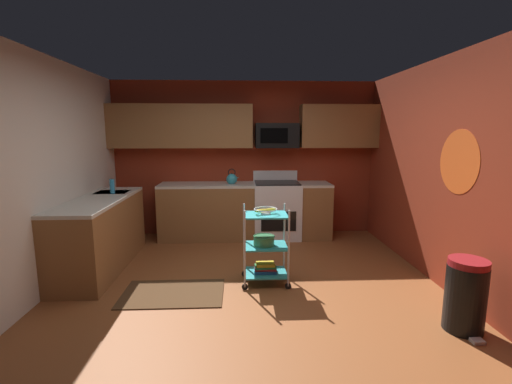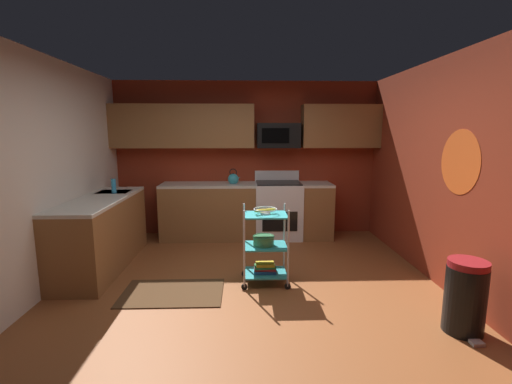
# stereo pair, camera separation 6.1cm
# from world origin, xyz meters

# --- Properties ---
(floor) EXTENTS (4.40, 4.80, 0.04)m
(floor) POSITION_xyz_m (0.00, 0.00, -0.02)
(floor) COLOR brown
(floor) RESTS_ON ground
(wall_back) EXTENTS (4.52, 0.06, 2.60)m
(wall_back) POSITION_xyz_m (0.00, 2.43, 1.30)
(wall_back) COLOR maroon
(wall_back) RESTS_ON ground
(wall_left) EXTENTS (0.06, 4.80, 2.60)m
(wall_left) POSITION_xyz_m (-2.23, 0.00, 1.30)
(wall_left) COLOR silver
(wall_left) RESTS_ON ground
(wall_right) EXTENTS (0.06, 4.80, 2.60)m
(wall_right) POSITION_xyz_m (2.23, 0.00, 1.30)
(wall_right) COLOR maroon
(wall_right) RESTS_ON ground
(wall_flower_decal) EXTENTS (0.00, 0.68, 0.68)m
(wall_flower_decal) POSITION_xyz_m (2.20, -0.10, 1.45)
(wall_flower_decal) COLOR #E5591E
(counter_run) EXTENTS (3.61, 2.52, 0.92)m
(counter_run) POSITION_xyz_m (-0.78, 1.59, 0.46)
(counter_run) COLOR brown
(counter_run) RESTS_ON ground
(oven_range) EXTENTS (0.76, 0.65, 1.10)m
(oven_range) POSITION_xyz_m (0.52, 2.10, 0.48)
(oven_range) COLOR white
(oven_range) RESTS_ON ground
(upper_cabinets) EXTENTS (4.40, 0.33, 0.70)m
(upper_cabinets) POSITION_xyz_m (-0.12, 2.23, 1.85)
(upper_cabinets) COLOR brown
(microwave) EXTENTS (0.70, 0.39, 0.40)m
(microwave) POSITION_xyz_m (0.52, 2.21, 1.70)
(microwave) COLOR black
(rolling_cart) EXTENTS (0.56, 0.40, 0.91)m
(rolling_cart) POSITION_xyz_m (0.20, 0.25, 0.45)
(rolling_cart) COLOR silver
(rolling_cart) RESTS_ON ground
(fruit_bowl) EXTENTS (0.27, 0.27, 0.07)m
(fruit_bowl) POSITION_xyz_m (0.20, 0.25, 0.88)
(fruit_bowl) COLOR silver
(fruit_bowl) RESTS_ON rolling_cart
(mixing_bowl_large) EXTENTS (0.25, 0.25, 0.11)m
(mixing_bowl_large) POSITION_xyz_m (0.18, 0.25, 0.52)
(mixing_bowl_large) COLOR #387F4C
(mixing_bowl_large) RESTS_ON rolling_cart
(book_stack) EXTENTS (0.27, 0.19, 0.11)m
(book_stack) POSITION_xyz_m (0.20, 0.25, 0.18)
(book_stack) COLOR #1E4C8C
(book_stack) RESTS_ON rolling_cart
(kettle) EXTENTS (0.21, 0.18, 0.26)m
(kettle) POSITION_xyz_m (-0.22, 2.10, 1.00)
(kettle) COLOR teal
(kettle) RESTS_ON counter_run
(dish_soap_bottle) EXTENTS (0.06, 0.06, 0.20)m
(dish_soap_bottle) POSITION_xyz_m (-1.85, 1.22, 1.02)
(dish_soap_bottle) COLOR #2D8CBF
(dish_soap_bottle) RESTS_ON counter_run
(trash_can) EXTENTS (0.34, 0.42, 0.66)m
(trash_can) POSITION_xyz_m (1.90, -0.85, 0.33)
(trash_can) COLOR black
(trash_can) RESTS_ON ground
(floor_rug) EXTENTS (1.10, 0.71, 0.01)m
(floor_rug) POSITION_xyz_m (-0.84, 0.00, 0.01)
(floor_rug) COLOR #472D19
(floor_rug) RESTS_ON ground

